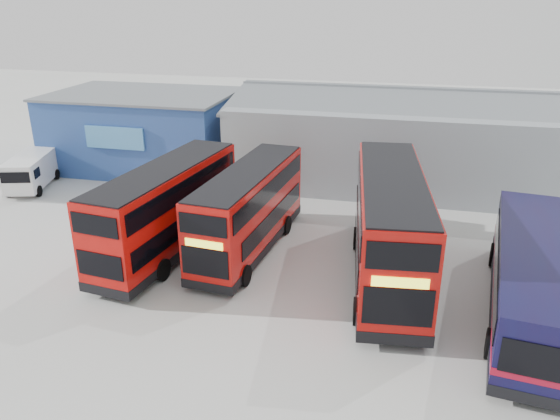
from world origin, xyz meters
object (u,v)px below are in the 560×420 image
object	(u,v)px
double_decker_right	(389,229)
single_decker_blue	(531,281)
panel_van	(31,170)
office_block	(145,129)
double_decker_left	(167,211)
double_decker_centre	(249,211)
maintenance_shed	(473,141)

from	to	relation	value
double_decker_right	single_decker_blue	xyz separation A→B (m)	(5.36, -1.86, -0.78)
single_decker_blue	panel_van	xyz separation A→B (m)	(-27.65, 8.50, -0.36)
office_block	double_decker_left	bearing A→B (deg)	-59.89
panel_van	double_decker_centre	bearing A→B (deg)	-34.80
double_decker_right	single_decker_blue	size ratio (longest dim) A/B	0.97
double_decker_centre	single_decker_blue	world-z (taller)	double_decker_centre
office_block	double_decker_left	size ratio (longest dim) A/B	1.21
office_block	maintenance_shed	size ratio (longest dim) A/B	0.40
maintenance_shed	double_decker_left	world-z (taller)	maintenance_shed
double_decker_right	double_decker_left	bearing A→B (deg)	172.91
office_block	double_decker_centre	size ratio (longest dim) A/B	1.28
maintenance_shed	panel_van	world-z (taller)	maintenance_shed
double_decker_left	single_decker_blue	size ratio (longest dim) A/B	0.88
maintenance_shed	single_decker_blue	world-z (taller)	maintenance_shed
double_decker_right	panel_van	xyz separation A→B (m)	(-22.29, 6.63, -1.14)
office_block	panel_van	bearing A→B (deg)	-128.18
maintenance_shed	panel_van	distance (m)	28.10
double_decker_centre	double_decker_right	xyz separation A→B (m)	(6.51, -1.26, 0.31)
double_decker_left	panel_van	bearing A→B (deg)	-20.71
office_block	maintenance_shed	distance (m)	22.09
single_decker_blue	maintenance_shed	bearing A→B (deg)	-79.75
double_decker_centre	panel_van	distance (m)	16.69
office_block	single_decker_blue	bearing A→B (deg)	-32.72
single_decker_blue	panel_van	bearing A→B (deg)	-9.60
double_decker_right	single_decker_blue	bearing A→B (deg)	-25.24
double_decker_centre	panel_van	xyz separation A→B (m)	(-15.78, 5.37, -0.84)
maintenance_shed	double_decker_right	xyz separation A→B (m)	(-4.55, -14.80, -0.31)
double_decker_right	office_block	bearing A→B (deg)	137.67
double_decker_left	double_decker_centre	xyz separation A→B (m)	(3.62, 1.08, -0.10)
maintenance_shed	single_decker_blue	size ratio (longest dim) A/B	2.65
maintenance_shed	double_decker_right	world-z (taller)	maintenance_shed
double_decker_right	maintenance_shed	bearing A→B (deg)	66.83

